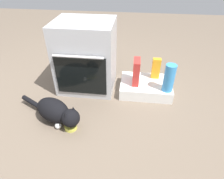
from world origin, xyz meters
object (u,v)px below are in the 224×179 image
oven (86,56)px  pantry_cabinet (145,87)px  food_bowl (71,126)px  cereal_box (136,72)px  water_bottle (169,78)px  cat (56,111)px  juice_carton (156,68)px

oven → pantry_cabinet: 0.75m
food_bowl → pantry_cabinet: bearing=44.4°
cereal_box → water_bottle: (0.34, -0.10, 0.01)m
pantry_cabinet → food_bowl: bearing=-135.6°
cat → food_bowl: bearing=0.0°
food_bowl → water_bottle: 1.08m
cat → juice_carton: juice_carton is taller
cereal_box → pantry_cabinet: bearing=11.7°
juice_carton → cereal_box: bearing=-148.4°
pantry_cabinet → cat: size_ratio=0.81×
oven → cereal_box: size_ratio=2.74×
pantry_cabinet → juice_carton: juice_carton is taller
oven → juice_carton: size_ratio=3.20×
juice_carton → cereal_box: 0.26m
oven → food_bowl: bearing=-90.3°
food_bowl → juice_carton: 1.13m
oven → food_bowl: 0.80m
oven → water_bottle: 0.92m
juice_carton → cereal_box: (-0.22, -0.14, 0.02)m
oven → cat: 0.71m
pantry_cabinet → food_bowl: pantry_cabinet is taller
food_bowl → cereal_box: (0.57, 0.65, 0.24)m
pantry_cabinet → cereal_box: (-0.12, -0.02, 0.20)m
food_bowl → cat: size_ratio=0.16×
cat → cereal_box: cereal_box is taller
food_bowl → cat: (-0.15, 0.07, 0.10)m
food_bowl → juice_carton: juice_carton is taller
pantry_cabinet → water_bottle: bearing=-30.8°
oven → pantry_cabinet: size_ratio=1.35×
cat → oven: bearing=103.1°
pantry_cabinet → food_bowl: size_ratio=4.99×
food_bowl → oven: bearing=89.7°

